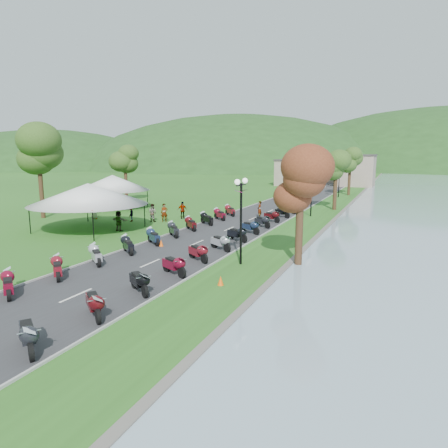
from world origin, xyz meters
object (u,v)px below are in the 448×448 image
at_px(pedestrian_b, 153,222).
at_px(vendor_tent_main, 89,207).
at_px(pedestrian_a, 165,222).
at_px(pedestrian_c, 131,221).

bearing_deg(pedestrian_b, vendor_tent_main, 72.76).
distance_m(vendor_tent_main, pedestrian_b, 6.56).
bearing_deg(vendor_tent_main, pedestrian_a, 59.12).
xyz_separation_m(pedestrian_b, pedestrian_c, (-1.96, -0.76, 0.00)).
bearing_deg(pedestrian_b, pedestrian_c, 27.58).
height_order(vendor_tent_main, pedestrian_b, vendor_tent_main).
height_order(vendor_tent_main, pedestrian_c, vendor_tent_main).
bearing_deg(pedestrian_c, pedestrian_a, 84.87).
height_order(pedestrian_a, pedestrian_b, pedestrian_a).
xyz_separation_m(pedestrian_a, pedestrian_b, (-1.11, -0.33, 0.00)).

